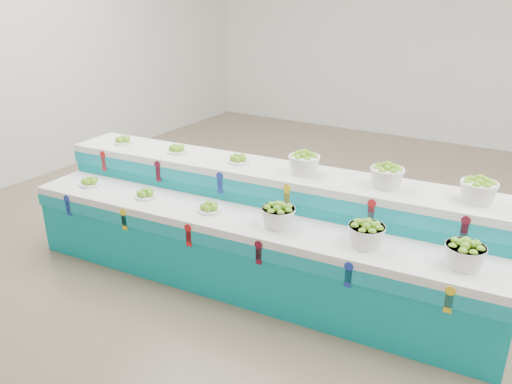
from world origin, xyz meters
TOP-DOWN VIEW (x-y plane):
  - ground at (0.00, 0.00)m, footprint 10.00×10.00m
  - back_wall at (0.00, 5.00)m, footprint 10.00×0.00m
  - display_stand at (-0.77, -0.70)m, footprint 4.53×1.49m
  - plate_lower_left at (-2.51, -1.11)m, footprint 0.23×0.23m
  - plate_lower_mid at (-1.80, -1.06)m, footprint 0.23×0.23m
  - plate_lower_right at (-1.08, -1.00)m, footprint 0.23×0.23m
  - basket_lower_left at (-0.40, -0.95)m, footprint 0.31×0.31m
  - basket_lower_mid at (0.36, -0.89)m, footprint 0.31×0.31m
  - basket_lower_right at (1.07, -0.84)m, footprint 0.31×0.31m
  - plate_upper_left at (-2.55, -0.56)m, footprint 0.23×0.23m
  - plate_upper_mid at (-1.84, -0.51)m, footprint 0.23×0.23m
  - plate_upper_right at (-1.12, -0.45)m, footprint 0.23×0.23m
  - basket_upper_left at (-0.44, -0.40)m, footprint 0.31×0.31m
  - basket_upper_mid at (0.31, -0.34)m, footprint 0.31×0.31m
  - basket_upper_right at (1.03, -0.29)m, footprint 0.31×0.31m

SIDE VIEW (x-z plane):
  - ground at x=0.00m, z-range 0.00..0.00m
  - display_stand at x=-0.77m, z-range 0.00..1.02m
  - plate_lower_left at x=-2.51m, z-range 0.72..0.81m
  - plate_lower_mid at x=-1.80m, z-range 0.72..0.81m
  - plate_lower_right at x=-1.08m, z-range 0.72..0.81m
  - basket_lower_left at x=-0.40m, z-range 0.72..0.93m
  - basket_lower_mid at x=0.36m, z-range 0.72..0.93m
  - basket_lower_right at x=1.07m, z-range 0.72..0.93m
  - plate_upper_left at x=-2.55m, z-range 1.02..1.11m
  - plate_upper_mid at x=-1.84m, z-range 1.02..1.11m
  - plate_upper_right at x=-1.12m, z-range 1.02..1.11m
  - basket_upper_left at x=-0.44m, z-range 1.02..1.23m
  - basket_upper_mid at x=0.31m, z-range 1.02..1.23m
  - basket_upper_right at x=1.03m, z-range 1.02..1.23m
  - back_wall at x=0.00m, z-range -3.00..7.00m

